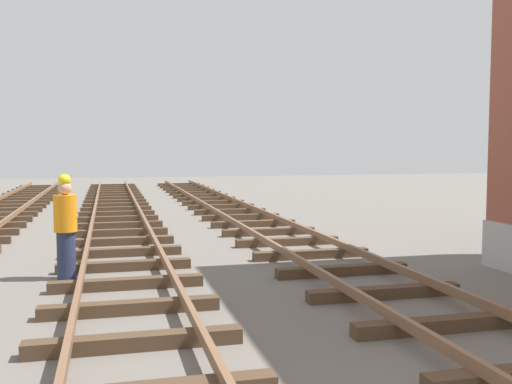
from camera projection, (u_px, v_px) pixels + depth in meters
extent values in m
cube|color=#4C3826|center=(445.00, 324.00, 7.46)|extent=(2.50, 0.24, 0.18)
cube|color=#4C3826|center=(384.00, 293.00, 9.09)|extent=(2.50, 0.24, 0.18)
cube|color=#4C3826|center=(342.00, 271.00, 10.71)|extent=(2.50, 0.24, 0.18)
cube|color=#4C3826|center=(311.00, 254.00, 12.34)|extent=(2.50, 0.24, 0.18)
cube|color=#4C3826|center=(287.00, 242.00, 13.97)|extent=(2.50, 0.24, 0.18)
cube|color=#4C3826|center=(269.00, 232.00, 15.59)|extent=(2.50, 0.24, 0.18)
cube|color=#4C3826|center=(253.00, 224.00, 17.22)|extent=(2.50, 0.24, 0.18)
cube|color=#4C3826|center=(241.00, 217.00, 18.85)|extent=(2.50, 0.24, 0.18)
cube|color=#4C3826|center=(230.00, 212.00, 20.48)|extent=(2.50, 0.24, 0.18)
cube|color=#4C3826|center=(221.00, 207.00, 22.10)|extent=(2.50, 0.24, 0.18)
cube|color=#4C3826|center=(213.00, 203.00, 23.73)|extent=(2.50, 0.24, 0.18)
cube|color=#4C3826|center=(207.00, 199.00, 25.36)|extent=(2.50, 0.24, 0.18)
cube|color=#4C3826|center=(201.00, 196.00, 26.98)|extent=(2.50, 0.24, 0.18)
cube|color=#4C3826|center=(195.00, 193.00, 28.61)|extent=(2.50, 0.24, 0.18)
cube|color=#4C3826|center=(191.00, 191.00, 30.24)|extent=(2.50, 0.24, 0.18)
cube|color=#4C3826|center=(186.00, 188.00, 31.87)|extent=(2.50, 0.24, 0.18)
cube|color=#4C3826|center=(182.00, 186.00, 33.49)|extent=(2.50, 0.24, 0.18)
cube|color=#4C3826|center=(179.00, 185.00, 35.12)|extent=(2.50, 0.24, 0.18)
cube|color=#4C3826|center=(135.00, 342.00, 6.79)|extent=(2.50, 0.24, 0.18)
cube|color=#4C3826|center=(131.00, 308.00, 8.24)|extent=(2.50, 0.24, 0.18)
cube|color=#4C3826|center=(127.00, 284.00, 9.68)|extent=(2.50, 0.24, 0.18)
cube|color=#4C3826|center=(125.00, 266.00, 11.13)|extent=(2.50, 0.24, 0.18)
cube|color=#4C3826|center=(123.00, 252.00, 12.58)|extent=(2.50, 0.24, 0.18)
cube|color=#4C3826|center=(121.00, 241.00, 14.02)|extent=(2.50, 0.24, 0.18)
cube|color=#4C3826|center=(120.00, 233.00, 15.47)|extent=(2.50, 0.24, 0.18)
cube|color=#4C3826|center=(119.00, 225.00, 16.91)|extent=(2.50, 0.24, 0.18)
cube|color=#4C3826|center=(118.00, 219.00, 18.36)|extent=(2.50, 0.24, 0.18)
cube|color=#4C3826|center=(117.00, 214.00, 19.81)|extent=(2.50, 0.24, 0.18)
cube|color=#4C3826|center=(116.00, 209.00, 21.25)|extent=(2.50, 0.24, 0.18)
cube|color=#4C3826|center=(116.00, 205.00, 22.70)|extent=(2.50, 0.24, 0.18)
cube|color=#4C3826|center=(115.00, 202.00, 24.15)|extent=(2.50, 0.24, 0.18)
cube|color=#4C3826|center=(115.00, 199.00, 25.59)|extent=(2.50, 0.24, 0.18)
cube|color=#4C3826|center=(114.00, 196.00, 27.04)|extent=(2.50, 0.24, 0.18)
cube|color=#4C3826|center=(114.00, 193.00, 28.48)|extent=(2.50, 0.24, 0.18)
cube|color=#4C3826|center=(114.00, 191.00, 29.93)|extent=(2.50, 0.24, 0.18)
cube|color=#4C3826|center=(113.00, 189.00, 31.38)|extent=(2.50, 0.24, 0.18)
cube|color=#4C3826|center=(113.00, 187.00, 32.82)|extent=(2.50, 0.24, 0.18)
cube|color=#4C3826|center=(113.00, 186.00, 34.27)|extent=(2.50, 0.24, 0.18)
cube|color=#4C3826|center=(5.00, 210.00, 20.90)|extent=(2.50, 0.24, 0.18)
cube|color=#4C3826|center=(12.00, 206.00, 22.28)|extent=(2.50, 0.24, 0.18)
cube|color=#4C3826|center=(17.00, 203.00, 23.67)|extent=(2.50, 0.24, 0.18)
cube|color=#4C3826|center=(22.00, 200.00, 25.05)|extent=(2.50, 0.24, 0.18)
cube|color=#4C3826|center=(27.00, 197.00, 26.44)|extent=(2.50, 0.24, 0.18)
cube|color=#4C3826|center=(31.00, 194.00, 27.82)|extent=(2.50, 0.24, 0.18)
cube|color=#4C3826|center=(34.00, 192.00, 29.21)|extent=(2.50, 0.24, 0.18)
cube|color=#4C3826|center=(38.00, 190.00, 30.59)|extent=(2.50, 0.24, 0.18)
cube|color=#4C3826|center=(41.00, 188.00, 31.98)|extent=(2.50, 0.24, 0.18)
cube|color=#4C3826|center=(43.00, 187.00, 33.36)|extent=(2.50, 0.24, 0.18)
cylinder|color=#262D4C|center=(66.00, 255.00, 10.41)|extent=(0.32, 0.32, 0.85)
cylinder|color=orange|center=(65.00, 213.00, 10.35)|extent=(0.40, 0.40, 0.65)
sphere|color=tan|center=(65.00, 188.00, 10.32)|extent=(0.24, 0.24, 0.24)
sphere|color=yellow|center=(64.00, 180.00, 10.30)|extent=(0.22, 0.22, 0.22)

